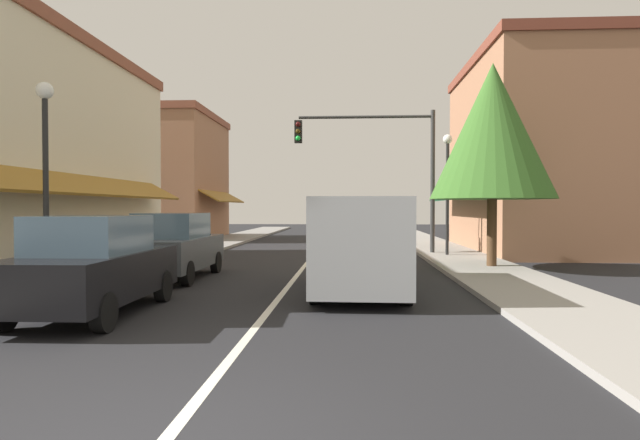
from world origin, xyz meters
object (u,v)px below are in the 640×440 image
(van_in_lane, at_px, (361,242))
(street_lamp_right_mid, at_px, (447,175))
(parked_car_nearest_left, at_px, (93,266))
(parked_car_second_left, at_px, (174,246))
(traffic_signal_mast_arm, at_px, (384,156))
(tree_right_near, at_px, (493,131))
(street_lamp_left_near, at_px, (45,152))

(van_in_lane, relative_size, street_lamp_right_mid, 1.11)
(parked_car_nearest_left, distance_m, parked_car_second_left, 4.87)
(van_in_lane, bearing_deg, parked_car_second_left, 159.02)
(parked_car_second_left, xyz_separation_m, van_in_lane, (4.99, -2.02, 0.27))
(traffic_signal_mast_arm, height_order, tree_right_near, tree_right_near)
(parked_car_second_left, relative_size, street_lamp_left_near, 0.90)
(street_lamp_right_mid, height_order, tree_right_near, tree_right_near)
(van_in_lane, height_order, street_lamp_right_mid, street_lamp_right_mid)
(parked_car_nearest_left, bearing_deg, van_in_lane, 29.65)
(street_lamp_left_near, bearing_deg, tree_right_near, 27.56)
(parked_car_second_left, distance_m, van_in_lane, 5.39)
(van_in_lane, bearing_deg, street_lamp_left_near, -170.31)
(parked_car_nearest_left, distance_m, van_in_lane, 5.59)
(traffic_signal_mast_arm, bearing_deg, van_in_lane, -96.68)
(street_lamp_left_near, bearing_deg, parked_car_second_left, 60.21)
(traffic_signal_mast_arm, bearing_deg, street_lamp_right_mid, -24.08)
(parked_car_nearest_left, xyz_separation_m, van_in_lane, (4.80, 2.85, 0.27))
(street_lamp_right_mid, bearing_deg, traffic_signal_mast_arm, 155.92)
(parked_car_nearest_left, xyz_separation_m, tree_right_near, (8.92, 7.49, 3.38))
(street_lamp_right_mid, bearing_deg, parked_car_nearest_left, -126.06)
(van_in_lane, bearing_deg, tree_right_near, 49.48)
(street_lamp_left_near, xyz_separation_m, street_lamp_right_mid, (10.18, 9.50, 0.07))
(parked_car_nearest_left, distance_m, traffic_signal_mast_arm, 14.07)
(street_lamp_left_near, bearing_deg, van_in_lane, 8.62)
(tree_right_near, bearing_deg, street_lamp_left_near, -152.44)
(traffic_signal_mast_arm, bearing_deg, tree_right_near, -58.37)
(parked_car_second_left, height_order, tree_right_near, tree_right_near)
(traffic_signal_mast_arm, relative_size, street_lamp_right_mid, 1.24)
(parked_car_second_left, height_order, street_lamp_left_near, street_lamp_left_near)
(parked_car_second_left, xyz_separation_m, street_lamp_right_mid, (8.44, 6.46, 2.30))
(parked_car_second_left, relative_size, traffic_signal_mast_arm, 0.70)
(parked_car_nearest_left, bearing_deg, tree_right_near, 39.00)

